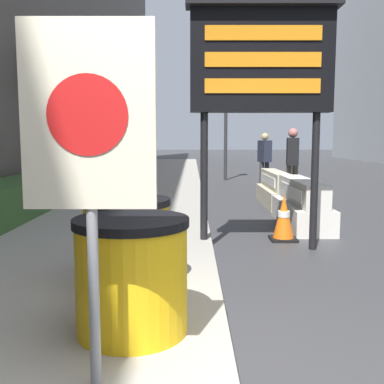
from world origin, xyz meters
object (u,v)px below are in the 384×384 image
Objects in this scene: barrel_drum_middle at (127,242)px; warning_sign at (89,138)px; pedestrian_worker at (265,156)px; pedestrian_passerby at (293,157)px; message_board at (262,62)px; traffic_cone_near at (284,218)px; traffic_light_near_curb at (226,92)px; jersey_barrier_white at (302,205)px; jersey_barrier_cream at (276,190)px; barrel_drum_foreground at (132,275)px.

warning_sign is at bearing -87.80° from barrel_drum_middle.
pedestrian_worker is 2.34m from pedestrian_passerby.
traffic_cone_near is at bearing 50.71° from message_board.
jersey_barrier_white is at bearing -85.52° from traffic_light_near_curb.
traffic_light_near_curb reaches higher than pedestrian_passerby.
warning_sign reaches higher than pedestrian_worker.
jersey_barrier_cream is 1.31× the size of pedestrian_worker.
jersey_barrier_white is at bearing 63.31° from barrel_drum_foreground.
traffic_light_near_curb is (-0.67, 6.15, 2.83)m from jersey_barrier_cream.
message_board reaches higher than barrel_drum_foreground.
barrel_drum_middle is 7.76m from pedestrian_passerby.
pedestrian_worker is at bearing 80.36° from message_board.
barrel_drum_middle is 6.54m from jersey_barrier_cream.
jersey_barrier_white is at bearing 159.56° from pedestrian_worker.
barrel_drum_middle is 0.19× the size of traffic_light_near_curb.
jersey_barrier_white is (0.99, 1.68, -2.13)m from message_board.
message_board is 1.85× the size of pedestrian_passerby.
barrel_drum_foreground and barrel_drum_middle have the same top height.
pedestrian_passerby is at bearing 71.03° from warning_sign.
warning_sign is 1.12× the size of pedestrian_passerby.
barrel_drum_foreground is at bearing 81.02° from warning_sign.
jersey_barrier_white is (2.43, 5.31, -1.14)m from warning_sign.
warning_sign is 0.94× the size of jersey_barrier_white.
pedestrian_worker reaches higher than barrel_drum_foreground.
traffic_light_near_curb is at bearing 82.91° from barrel_drum_foreground.
pedestrian_worker reaches higher than barrel_drum_middle.
traffic_light_near_curb is 3.66m from pedestrian_worker.
pedestrian_passerby reaches higher than barrel_drum_foreground.
jersey_barrier_cream is at bearing 90.00° from jersey_barrier_white.
pedestrian_worker is at bearing 83.25° from traffic_cone_near.
barrel_drum_middle is 0.25× the size of message_board.
barrel_drum_foreground is 7.42m from jersey_barrier_cream.
message_board reaches higher than jersey_barrier_cream.
warning_sign is at bearing -97.18° from traffic_light_near_curb.
barrel_drum_foreground is at bearing -97.09° from traffic_light_near_curb.
barrel_drum_foreground is 0.46× the size of pedestrian_passerby.
warning_sign is 2.86× the size of traffic_cone_near.
barrel_drum_middle is (-0.18, 1.00, 0.00)m from barrel_drum_foreground.
traffic_cone_near is 7.01m from pedestrian_worker.
message_board is 1.94× the size of pedestrian_worker.
traffic_cone_near is at bearing 174.37° from pedestrian_passerby.
traffic_cone_near is 0.16× the size of traffic_light_near_curb.
jersey_barrier_cream is at bearing 81.44° from traffic_cone_near.
jersey_barrier_white is 0.48× the size of traffic_light_near_curb.
barrel_drum_middle reaches higher than jersey_barrier_white.
pedestrian_worker is at bearing 87.21° from jersey_barrier_white.
pedestrian_worker is (2.60, 10.41, 0.44)m from barrel_drum_foreground.
pedestrian_worker is 0.95× the size of pedestrian_passerby.
traffic_cone_near is (1.95, 2.48, -0.21)m from barrel_drum_middle.
jersey_barrier_cream is 0.50× the size of traffic_light_near_curb.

